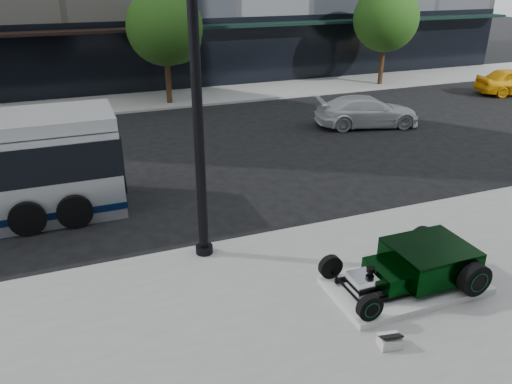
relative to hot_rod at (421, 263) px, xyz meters
name	(u,v)px	position (x,y,z in m)	size (l,w,h in m)	color
ground	(229,208)	(-2.61, 5.46, -0.70)	(120.00, 120.00, 0.00)	black
sidewalk_far	(148,101)	(-2.61, 19.46, -0.64)	(70.00, 4.00, 0.12)	gray
street_trees	(167,30)	(-1.46, 18.53, 3.07)	(29.80, 3.80, 5.70)	black
display_plinth	(405,285)	(-0.33, 0.00, -0.50)	(3.40, 1.80, 0.15)	silver
hot_rod	(421,263)	(0.00, 0.00, 0.00)	(3.22, 2.00, 0.81)	black
info_plaque	(390,341)	(-1.74, -1.44, -0.45)	(0.44, 0.36, 0.31)	silver
lamppost	(198,112)	(-4.04, 3.05, 2.99)	(0.42, 0.42, 7.72)	black
white_sedan	(367,111)	(5.91, 11.37, -0.02)	(1.90, 4.67, 1.35)	silver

